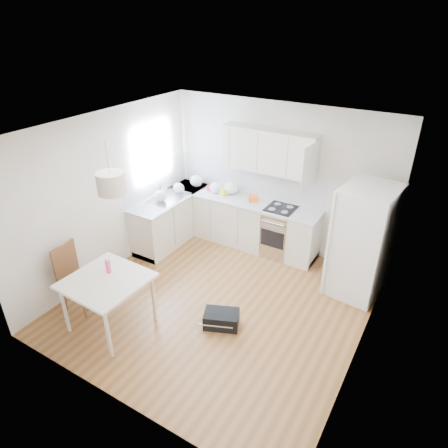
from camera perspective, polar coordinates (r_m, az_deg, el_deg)
name	(u,v)px	position (r m, az deg, el deg)	size (l,w,h in m)	color
floor	(218,302)	(6.33, -0.84, -11.12)	(4.20, 4.20, 0.00)	brown
ceiling	(217,130)	(5.07, -1.05, 13.24)	(4.20, 4.20, 0.00)	white
wall_back	(279,178)	(7.27, 7.87, 6.48)	(4.20, 4.20, 0.00)	beige
wall_left	(108,195)	(6.81, -16.18, 4.04)	(4.20, 4.20, 0.00)	beige
wall_right	(372,270)	(4.95, 20.33, -6.24)	(4.20, 4.20, 0.00)	beige
window_glassblock	(153,152)	(7.42, -10.17, 10.05)	(0.02, 1.00, 1.00)	#BFE0F9
cabinets_back	(241,222)	(7.64, 2.40, 0.32)	(3.00, 0.60, 0.88)	silver
cabinets_left	(172,219)	(7.79, -7.51, 0.67)	(0.60, 1.80, 0.88)	silver
counter_back	(241,200)	(7.43, 2.47, 3.45)	(3.02, 0.64, 0.04)	silver
counter_left	(170,198)	(7.59, -7.72, 3.75)	(0.64, 1.82, 0.04)	silver
backsplash_back	(249,179)	(7.55, 3.60, 6.39)	(3.00, 0.01, 0.58)	white
backsplash_left	(156,179)	(7.64, -9.62, 6.31)	(0.01, 1.80, 0.58)	white
upper_cabinets	(269,151)	(7.01, 6.47, 10.31)	(1.70, 0.32, 0.75)	silver
range_oven	(279,232)	(7.34, 7.88, -1.18)	(0.50, 0.61, 0.88)	#B6B8BA
sink	(168,198)	(7.55, -7.96, 3.71)	(0.50, 0.80, 0.16)	#B6B8BA
refrigerator	(364,242)	(6.45, 19.32, -2.39)	(0.86, 0.90, 1.79)	white
dining_table	(107,285)	(5.72, -16.39, -8.35)	(1.05, 1.05, 0.80)	beige
dining_chair	(79,278)	(6.31, -19.95, -7.33)	(0.44, 0.44, 1.04)	#472B15
drink_bottle	(108,265)	(5.73, -16.26, -5.67)	(0.07, 0.07, 0.24)	#D43B74
gym_bag	(221,319)	(5.86, -0.37, -13.41)	(0.49, 0.32, 0.23)	black
pendant_lamp	(111,183)	(4.99, -15.85, 5.62)	(0.34, 0.34, 0.27)	#C4B097
grocery_bag_a	(196,181)	(7.95, -4.00, 6.16)	(0.25, 0.22, 0.23)	white
grocery_bag_b	(216,188)	(7.64, -1.19, 5.18)	(0.23, 0.20, 0.21)	white
grocery_bag_c	(231,188)	(7.59, 1.03, 5.18)	(0.27, 0.23, 0.25)	white
grocery_bag_d	(179,188)	(7.69, -6.50, 5.14)	(0.22, 0.19, 0.20)	white
grocery_bag_e	(160,196)	(7.38, -9.11, 3.99)	(0.24, 0.20, 0.21)	white
snack_orange	(253,199)	(7.31, 4.23, 3.65)	(0.18, 0.11, 0.12)	#CC4C12
snack_yellow	(223,191)	(7.59, -0.15, 4.67)	(0.18, 0.11, 0.12)	yellow
snack_red	(211,188)	(7.77, -1.94, 5.15)	(0.14, 0.09, 0.10)	#BA173D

